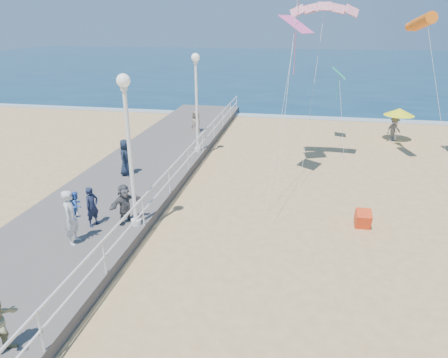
% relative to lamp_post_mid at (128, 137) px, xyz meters
% --- Properties ---
extents(ground, '(160.00, 160.00, 0.00)m').
position_rel_lamp_post_mid_xyz_m(ground, '(5.35, 0.00, -3.66)').
color(ground, tan).
rests_on(ground, ground).
extents(ocean, '(160.00, 90.00, 0.05)m').
position_rel_lamp_post_mid_xyz_m(ocean, '(5.35, 65.00, -3.65)').
color(ocean, '#0C2E4A').
rests_on(ocean, ground).
extents(surf_line, '(160.00, 1.20, 0.04)m').
position_rel_lamp_post_mid_xyz_m(surf_line, '(5.35, 20.50, -3.63)').
color(surf_line, silver).
rests_on(surf_line, ground).
extents(boardwalk, '(5.00, 44.00, 0.40)m').
position_rel_lamp_post_mid_xyz_m(boardwalk, '(-2.15, 0.00, -3.46)').
color(boardwalk, '#65615C').
rests_on(boardwalk, ground).
extents(railing, '(0.05, 42.00, 0.55)m').
position_rel_lamp_post_mid_xyz_m(railing, '(0.30, 0.00, -2.41)').
color(railing, white).
rests_on(railing, boardwalk).
extents(lamp_post_mid, '(0.44, 0.44, 5.32)m').
position_rel_lamp_post_mid_xyz_m(lamp_post_mid, '(0.00, 0.00, 0.00)').
color(lamp_post_mid, white).
rests_on(lamp_post_mid, boardwalk).
extents(lamp_post_far, '(0.44, 0.44, 5.32)m').
position_rel_lamp_post_mid_xyz_m(lamp_post_far, '(0.00, 9.00, 0.00)').
color(lamp_post_far, white).
rests_on(lamp_post_far, boardwalk).
extents(woman_holding_toddler, '(0.50, 0.72, 1.87)m').
position_rel_lamp_post_mid_xyz_m(woman_holding_toddler, '(-1.49, -1.58, -2.33)').
color(woman_holding_toddler, silver).
rests_on(woman_holding_toddler, boardwalk).
extents(toddler_held, '(0.39, 0.48, 0.94)m').
position_rel_lamp_post_mid_xyz_m(toddler_held, '(-1.34, -1.43, -1.94)').
color(toddler_held, blue).
rests_on(toddler_held, boardwalk).
extents(spectator_0, '(0.51, 0.62, 1.47)m').
position_rel_lamp_post_mid_xyz_m(spectator_0, '(-1.46, -0.34, -2.53)').
color(spectator_0, '#192038').
rests_on(spectator_0, boardwalk).
extents(spectator_1, '(0.84, 0.96, 1.68)m').
position_rel_lamp_post_mid_xyz_m(spectator_1, '(-0.46, -6.19, -2.42)').
color(spectator_1, '#959367').
rests_on(spectator_1, boardwalk).
extents(spectator_4, '(0.58, 0.87, 1.75)m').
position_rel_lamp_post_mid_xyz_m(spectator_4, '(-2.39, 4.69, -2.39)').
color(spectator_4, '#172032').
rests_on(spectator_4, boardwalk).
extents(spectator_5, '(1.10, 1.39, 1.48)m').
position_rel_lamp_post_mid_xyz_m(spectator_5, '(-0.41, 0.09, -2.52)').
color(spectator_5, '#505054').
rests_on(spectator_5, boardwalk).
extents(beach_walker_a, '(1.19, 1.05, 1.60)m').
position_rel_lamp_post_mid_xyz_m(beach_walker_a, '(11.57, 14.66, -2.86)').
color(beach_walker_a, '#5B5B60').
rests_on(beach_walker_a, ground).
extents(beach_walker_c, '(1.01, 1.01, 1.77)m').
position_rel_lamp_post_mid_xyz_m(beach_walker_c, '(-1.16, 13.20, -2.78)').
color(beach_walker_c, '#836B5A').
rests_on(beach_walker_c, ground).
extents(box_kite, '(0.56, 0.72, 0.74)m').
position_rel_lamp_post_mid_xyz_m(box_kite, '(8.13, 2.07, -3.36)').
color(box_kite, red).
rests_on(box_kite, ground).
extents(beach_umbrella, '(1.90, 1.90, 2.14)m').
position_rel_lamp_post_mid_xyz_m(beach_umbrella, '(11.75, 14.71, -1.75)').
color(beach_umbrella, white).
rests_on(beach_umbrella, ground).
extents(kite_parafoil, '(3.19, 0.94, 0.65)m').
position_rel_lamp_post_mid_xyz_m(kite_parafoil, '(6.33, 8.57, 4.23)').
color(kite_parafoil, red).
extents(kite_windsock, '(1.05, 2.92, 1.13)m').
position_rel_lamp_post_mid_xyz_m(kite_windsock, '(10.86, 9.27, 3.57)').
color(kite_windsock, orange).
extents(kite_diamond_pink, '(1.53, 1.64, 0.72)m').
position_rel_lamp_post_mid_xyz_m(kite_diamond_pink, '(5.16, 5.91, 3.47)').
color(kite_diamond_pink, '#FF5DAD').
extents(kite_diamond_green, '(0.88, 1.10, 0.69)m').
position_rel_lamp_post_mid_xyz_m(kite_diamond_green, '(7.72, 13.80, 0.67)').
color(kite_diamond_green, '#29C07D').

